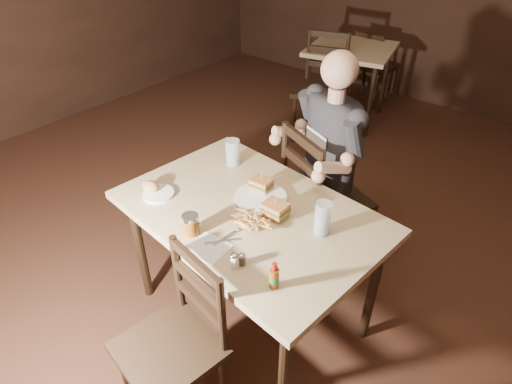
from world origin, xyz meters
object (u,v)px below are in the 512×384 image
Objects in this scene: bg_table at (351,56)px; dinner_plate at (261,198)px; main_table at (250,222)px; glass_left at (233,152)px; bg_chair_far at (372,68)px; syrup_dispenser at (191,224)px; bg_chair_near at (320,90)px; side_plate at (158,194)px; chair_far at (326,198)px; hot_sauce at (274,275)px; chair_near at (168,349)px; diner at (327,133)px; glass_right at (323,218)px.

dinner_plate is (0.90, -2.56, 0.10)m from bg_table.
glass_left reaches higher than main_table.
syrup_dispenser is (0.82, -3.51, 0.41)m from bg_chair_far.
bg_table is at bearing 71.50° from bg_chair_near.
bg_table is at bearing 99.39° from side_plate.
chair_far is at bearing 60.45° from side_plate.
hot_sauce is at bearing 132.04° from chair_far.
main_table is at bearing 106.11° from chair_near.
dinner_plate is 0.58m from hot_sauce.
glass_left is (0.56, -1.84, 0.35)m from bg_chair_near.
glass_left is (-0.43, 0.91, 0.41)m from chair_near.
hot_sauce is at bearing -38.29° from glass_left.
syrup_dispenser is at bearing -15.42° from side_plate.
hot_sauce is (1.30, -2.98, 0.15)m from bg_table.
bg_chair_far is (-0.99, 3.85, -0.02)m from chair_near.
diner reaches higher than dinner_plate.
bg_table is at bearing 108.92° from main_table.
glass_left is at bearing 153.47° from dinner_plate.
hot_sauce is at bearing 3.77° from syrup_dispenser.
bg_chair_near is 2.78m from hot_sauce.
main_table is at bearing -83.24° from dinner_plate.
chair_far reaches higher than main_table.
syrup_dispenser is at bearing 125.74° from chair_near.
bg_chair_far reaches higher than main_table.
glass_left is at bearing -76.75° from bg_table.
chair_far reaches higher than syrup_dispenser.
diner is 1.01m from hot_sauce.
chair_far is 6.25× the size of side_plate.
glass_left is 0.90× the size of glass_right.
hot_sauce is 0.49m from syrup_dispenser.
chair_far reaches higher than dinner_plate.
side_plate is (-0.44, -0.20, 0.08)m from main_table.
hot_sauce is at bearing -7.68° from side_plate.
syrup_dispenser is at bearing -74.91° from diner.
bg_chair_far is at bearing 90.00° from bg_table.
dinner_plate is at bearing -70.63° from bg_table.
dinner_plate is at bearing 134.11° from hot_sauce.
bg_table is 3.46m from chair_near.
bg_table is 3.73× the size of dinner_plate.
chair_far is 1.04m from side_plate.
bg_chair_far is 1.10m from bg_chair_near.
chair_far is 0.64m from dinner_plate.
chair_near is (0.08, -0.64, -0.26)m from main_table.
chair_near is 1.37m from diner.
side_plate is at bearing 99.81° from bg_chair_far.
main_table is 3.35m from bg_chair_far.
chair_far is 0.99× the size of bg_chair_near.
diner reaches higher than chair_far.
syrup_dispenser reaches higher than main_table.
main_table is 0.13m from dinner_plate.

